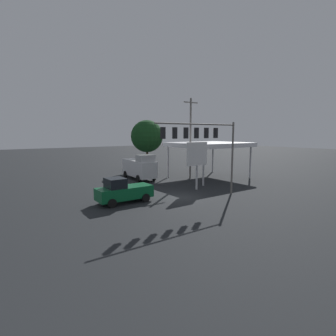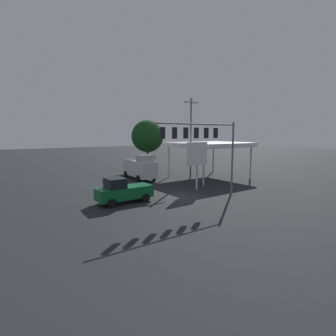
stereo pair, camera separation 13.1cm
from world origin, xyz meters
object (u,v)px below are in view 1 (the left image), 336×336
at_px(traffic_signal_assembly, 203,138).
at_px(delivery_truck, 139,167).
at_px(street_tree, 147,136).
at_px(price_sign, 197,156).
at_px(utility_pole, 190,137).
at_px(pickup_parked, 123,191).

height_order(traffic_signal_assembly, delivery_truck, traffic_signal_assembly).
bearing_deg(street_tree, traffic_signal_assembly, 73.92).
height_order(delivery_truck, street_tree, street_tree).
relative_size(price_sign, delivery_truck, 0.78).
distance_m(price_sign, street_tree, 16.76).
bearing_deg(utility_pole, price_sign, 55.58).
bearing_deg(traffic_signal_assembly, price_sign, -124.95).
xyz_separation_m(traffic_signal_assembly, price_sign, (-2.57, -3.68, -2.04)).
distance_m(traffic_signal_assembly, street_tree, 20.83).
bearing_deg(delivery_truck, street_tree, 145.91).
relative_size(traffic_signal_assembly, pickup_parked, 1.88).
bearing_deg(utility_pole, pickup_parked, 25.47).
distance_m(traffic_signal_assembly, pickup_parked, 9.03).
height_order(utility_pole, price_sign, utility_pole).
xyz_separation_m(utility_pole, delivery_truck, (6.24, -3.57, -4.22)).
distance_m(delivery_truck, street_tree, 9.45).
relative_size(traffic_signal_assembly, street_tree, 1.13).
relative_size(delivery_truck, street_tree, 0.80).
bearing_deg(pickup_parked, traffic_signal_assembly, 154.69).
bearing_deg(pickup_parked, price_sign, -177.38).
bearing_deg(utility_pole, street_tree, -84.44).
height_order(traffic_signal_assembly, utility_pole, utility_pole).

